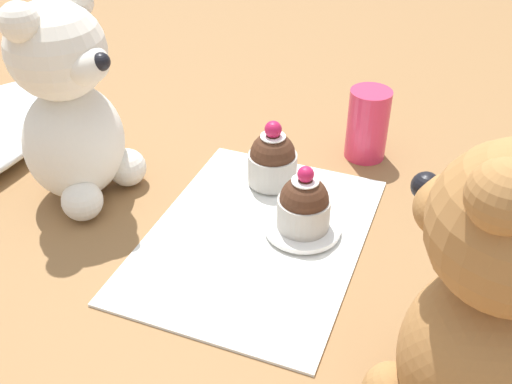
{
  "coord_description": "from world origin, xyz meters",
  "views": [
    {
      "loc": [
        -0.43,
        -0.17,
        0.38
      ],
      "look_at": [
        0.0,
        0.0,
        0.06
      ],
      "focal_mm": 42.0,
      "sensor_mm": 36.0,
      "label": 1
    }
  ],
  "objects_px": {
    "teddy_bear_tan": "(488,300)",
    "saucer_plate": "(303,227)",
    "cupcake_near_cream_bear": "(273,160)",
    "cupcake_near_tan_bear": "(304,205)",
    "juice_glass": "(368,124)",
    "teddy_bear_cream": "(70,107)"
  },
  "relations": [
    {
      "from": "teddy_bear_tan",
      "to": "cupcake_near_tan_bear",
      "type": "bearing_deg",
      "value": -109.08
    },
    {
      "from": "cupcake_near_tan_bear",
      "to": "juice_glass",
      "type": "xyz_separation_m",
      "value": [
        0.17,
        -0.02,
        0.01
      ]
    },
    {
      "from": "saucer_plate",
      "to": "cupcake_near_tan_bear",
      "type": "relative_size",
      "value": 1.1
    },
    {
      "from": "teddy_bear_tan",
      "to": "cupcake_near_tan_bear",
      "type": "distance_m",
      "value": 0.23
    },
    {
      "from": "cupcake_near_cream_bear",
      "to": "cupcake_near_tan_bear",
      "type": "height_order",
      "value": "same"
    },
    {
      "from": "teddy_bear_cream",
      "to": "teddy_bear_tan",
      "type": "bearing_deg",
      "value": -99.98
    },
    {
      "from": "cupcake_near_cream_bear",
      "to": "teddy_bear_cream",
      "type": "bearing_deg",
      "value": 114.48
    },
    {
      "from": "teddy_bear_tan",
      "to": "juice_glass",
      "type": "xyz_separation_m",
      "value": [
        0.32,
        0.14,
        -0.07
      ]
    },
    {
      "from": "teddy_bear_cream",
      "to": "saucer_plate",
      "type": "height_order",
      "value": "teddy_bear_cream"
    },
    {
      "from": "teddy_bear_tan",
      "to": "cupcake_near_cream_bear",
      "type": "distance_m",
      "value": 0.32
    },
    {
      "from": "teddy_bear_cream",
      "to": "juice_glass",
      "type": "distance_m",
      "value": 0.33
    },
    {
      "from": "saucer_plate",
      "to": "cupcake_near_tan_bear",
      "type": "xyz_separation_m",
      "value": [
        -0.0,
        0.0,
        0.03
      ]
    },
    {
      "from": "saucer_plate",
      "to": "juice_glass",
      "type": "bearing_deg",
      "value": -8.09
    },
    {
      "from": "teddy_bear_tan",
      "to": "cupcake_near_tan_bear",
      "type": "xyz_separation_m",
      "value": [
        0.15,
        0.16,
        -0.07
      ]
    },
    {
      "from": "cupcake_near_cream_bear",
      "to": "juice_glass",
      "type": "bearing_deg",
      "value": -39.21
    },
    {
      "from": "teddy_bear_tan",
      "to": "saucer_plate",
      "type": "distance_m",
      "value": 0.24
    },
    {
      "from": "saucer_plate",
      "to": "cupcake_near_cream_bear",
      "type": "bearing_deg",
      "value": 39.61
    },
    {
      "from": "teddy_bear_cream",
      "to": "cupcake_near_tan_bear",
      "type": "distance_m",
      "value": 0.25
    },
    {
      "from": "teddy_bear_cream",
      "to": "juice_glass",
      "type": "xyz_separation_m",
      "value": [
        0.18,
        -0.27,
        -0.06
      ]
    },
    {
      "from": "cupcake_near_cream_bear",
      "to": "cupcake_near_tan_bear",
      "type": "xyz_separation_m",
      "value": [
        -0.07,
        -0.06,
        0.0
      ]
    },
    {
      "from": "teddy_bear_tan",
      "to": "saucer_plate",
      "type": "relative_size",
      "value": 3.02
    },
    {
      "from": "teddy_bear_cream",
      "to": "saucer_plate",
      "type": "relative_size",
      "value": 2.87
    }
  ]
}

